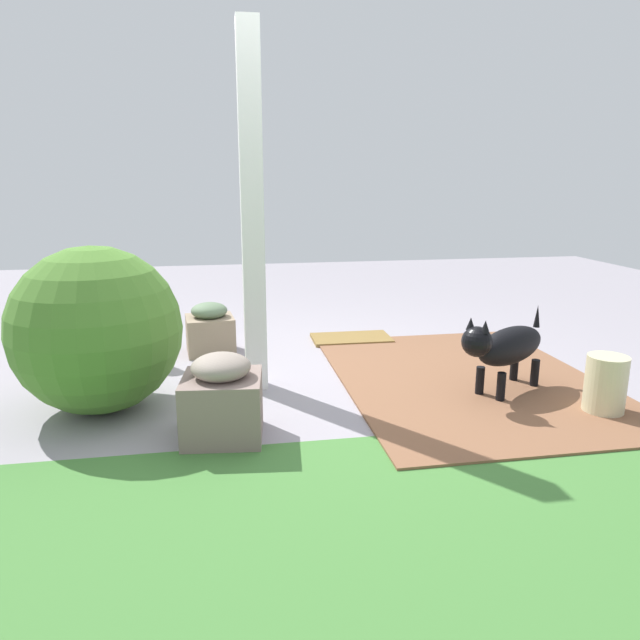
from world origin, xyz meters
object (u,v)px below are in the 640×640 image
terracotta_pot_tall (130,326)px  dog (506,346)px  stone_planter_nearest (210,330)px  round_shrub (97,330)px  terracotta_pot_spiky (60,333)px  ceramic_urn (605,385)px  porch_pillar (252,214)px  stone_planter_far (222,399)px  doormat (351,338)px

terracotta_pot_tall → dog: 2.91m
stone_planter_nearest → round_shrub: round_shrub is taller
round_shrub → terracotta_pot_spiky: size_ratio=1.80×
terracotta_pot_tall → ceramic_urn: terracotta_pot_tall is taller
porch_pillar → terracotta_pot_spiky: bearing=-25.4°
round_shrub → stone_planter_far: bearing=143.5°
terracotta_pot_tall → porch_pillar: bearing=136.7°
stone_planter_far → terracotta_pot_tall: terracotta_pot_tall is taller
porch_pillar → stone_planter_far: bearing=73.2°
stone_planter_nearest → ceramic_urn: (-2.40, 1.74, -0.01)m
stone_planter_far → dog: 1.90m
porch_pillar → dog: (-1.62, 0.43, -0.85)m
stone_planter_far → ceramic_urn: size_ratio=1.32×
dog → round_shrub: bearing=-4.1°
porch_pillar → round_shrub: 1.21m
stone_planter_nearest → doormat: (-1.24, -0.17, -0.18)m
terracotta_pot_spiky → dog: (-3.06, 1.12, 0.06)m
stone_planter_far → ceramic_urn: (-2.32, 0.06, -0.04)m
stone_planter_far → doormat: stone_planter_far is taller
porch_pillar → doormat: (-0.92, -1.06, -1.17)m
dog → terracotta_pot_spiky: bearing=-20.0°
stone_planter_nearest → round_shrub: size_ratio=0.41×
porch_pillar → stone_planter_nearest: 1.37m
terracotta_pot_spiky → stone_planter_nearest: bearing=-169.5°
stone_planter_far → round_shrub: size_ratio=0.47×
terracotta_pot_spiky → stone_planter_far: bearing=129.1°
ceramic_urn → stone_planter_nearest: bearing=-36.0°
round_shrub → porch_pillar: bearing=-165.9°
stone_planter_nearest → round_shrub: 1.35m
stone_planter_far → terracotta_pot_spiky: (1.20, -1.48, 0.05)m
doormat → stone_planter_far: bearing=58.0°
stone_planter_nearest → doormat: bearing=-172.0°
doormat → terracotta_pot_tall: bearing=4.9°
terracotta_pot_tall → terracotta_pot_spiky: 0.53m
doormat → ceramic_urn: bearing=121.1°
stone_planter_nearest → stone_planter_far: stone_planter_far is taller
stone_planter_nearest → ceramic_urn: 2.96m
round_shrub → doormat: 2.37m
stone_planter_nearest → round_shrub: bearing=59.8°
stone_planter_nearest → terracotta_pot_spiky: size_ratio=0.74×
round_shrub → dog: (-2.60, 0.19, -0.18)m
dog → doormat: size_ratio=1.12×
porch_pillar → doormat: 1.83m
terracotta_pot_tall → doormat: 1.90m
round_shrub → dog: bearing=175.9°
stone_planter_far → terracotta_pot_spiky: bearing=-50.9°
porch_pillar → terracotta_pot_spiky: (1.44, -0.68, -0.91)m
stone_planter_nearest → doormat: 1.27m
stone_planter_far → terracotta_pot_spiky: size_ratio=0.85×
porch_pillar → stone_planter_far: 1.27m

